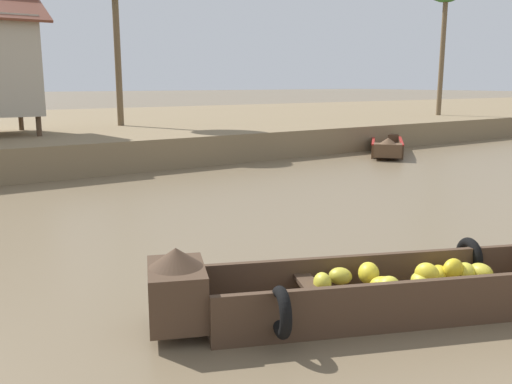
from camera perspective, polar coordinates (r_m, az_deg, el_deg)
The scene contains 4 objects.
ground_plane at distance 10.83m, azimuth -5.37°, elevation -2.43°, with size 300.00×300.00×0.00m, color #726047.
riverbank_strip at distance 25.39m, azimuth -22.65°, elevation 5.73°, with size 160.00×20.00×0.93m, color #7F6B4C.
banana_boat at distance 6.44m, azimuth 13.86°, elevation -9.42°, with size 5.21×2.83×0.91m.
fishing_skiff_distant at distance 20.60m, azimuth 13.48°, elevation 4.67°, with size 3.64×3.50×0.76m.
Camera 1 is at (-5.03, 0.76, 2.57)m, focal length 38.41 mm.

